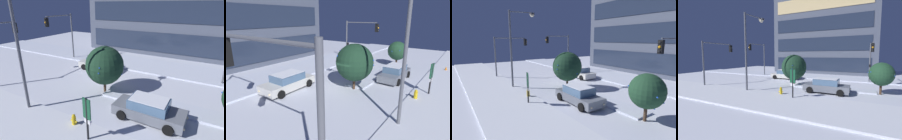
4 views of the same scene
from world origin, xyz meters
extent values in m
plane|color=silver|center=(0.00, 0.00, 0.00)|extent=(52.00, 52.00, 0.00)
cube|color=silver|center=(0.00, -7.64, 0.07)|extent=(52.00, 5.20, 0.14)
cube|color=silver|center=(0.00, 7.64, 0.07)|extent=(52.00, 5.20, 0.14)
cube|color=silver|center=(5.20, -0.59, 0.07)|extent=(9.00, 1.80, 0.14)
cube|color=#232D42|center=(0.30, 12.34, 2.04)|extent=(19.14, 0.10, 2.71)
cube|color=#232D42|center=(0.30, 12.34, 6.11)|extent=(19.14, 0.10, 2.71)
cube|color=slate|center=(4.99, -2.72, 0.53)|extent=(4.54, 1.83, 0.66)
cube|color=slate|center=(4.99, -2.72, 1.14)|extent=(2.45, 1.63, 0.60)
cube|color=white|center=(4.99, -2.72, 1.47)|extent=(2.27, 1.52, 0.04)
sphere|color=#F9E5B2|center=(7.28, -2.13, 0.50)|extent=(0.16, 0.16, 0.16)
sphere|color=#F9E5B2|center=(7.27, -3.35, 0.50)|extent=(0.16, 0.16, 0.16)
cylinder|color=black|center=(6.49, -1.84, 0.33)|extent=(0.66, 0.23, 0.66)
cylinder|color=black|center=(6.48, -3.63, 0.33)|extent=(0.66, 0.23, 0.66)
cylinder|color=black|center=(3.51, -1.81, 0.33)|extent=(0.66, 0.23, 0.66)
cylinder|color=black|center=(3.50, -3.60, 0.33)|extent=(0.66, 0.23, 0.66)
cube|color=silver|center=(-2.96, 3.73, 0.53)|extent=(4.69, 2.01, 0.66)
cube|color=slate|center=(-2.96, 3.73, 1.14)|extent=(2.55, 1.76, 0.60)
cube|color=white|center=(-2.96, 3.73, 1.47)|extent=(2.36, 1.65, 0.04)
sphere|color=#F9E5B2|center=(-5.29, 3.03, 0.50)|extent=(0.16, 0.16, 0.16)
sphere|color=#F9E5B2|center=(-5.32, 4.32, 0.50)|extent=(0.16, 0.16, 0.16)
cylinder|color=black|center=(-4.47, 2.75, 0.33)|extent=(0.67, 0.24, 0.66)
cylinder|color=black|center=(-4.52, 4.64, 0.33)|extent=(0.67, 0.24, 0.66)
cylinder|color=black|center=(-1.40, 2.83, 0.33)|extent=(0.67, 0.24, 0.66)
cylinder|color=black|center=(-1.45, 4.72, 0.33)|extent=(0.67, 0.24, 0.66)
cube|color=black|center=(-9.57, -1.43, 4.83)|extent=(0.32, 0.36, 1.00)
sphere|color=black|center=(-9.57, -1.24, 5.15)|extent=(0.20, 0.20, 0.20)
sphere|color=orange|center=(-9.57, -1.24, 4.83)|extent=(0.20, 0.20, 0.20)
sphere|color=black|center=(-9.57, -1.24, 4.51)|extent=(0.20, 0.20, 0.20)
cylinder|color=#565960|center=(-8.65, 5.84, 2.98)|extent=(0.18, 0.18, 5.97)
cylinder|color=#565960|center=(-8.65, 3.83, 5.77)|extent=(0.12, 4.02, 0.12)
cube|color=black|center=(-8.65, 1.83, 5.17)|extent=(0.32, 0.36, 1.00)
sphere|color=black|center=(-8.65, 1.64, 5.49)|extent=(0.20, 0.20, 0.20)
sphere|color=orange|center=(-8.65, 1.64, 5.17)|extent=(0.20, 0.20, 0.20)
sphere|color=black|center=(-8.65, 1.64, 4.85)|extent=(0.20, 0.20, 0.20)
cylinder|color=#565960|center=(-2.84, -5.72, 4.12)|extent=(0.20, 0.20, 8.25)
cylinder|color=gold|center=(1.29, -5.64, 0.33)|extent=(0.26, 0.26, 0.65)
sphere|color=gold|center=(1.29, -5.64, 0.72)|extent=(0.22, 0.22, 0.22)
cylinder|color=gold|center=(1.11, -5.64, 0.36)|extent=(0.12, 0.10, 0.10)
cylinder|color=gold|center=(1.47, -5.64, 0.36)|extent=(0.12, 0.10, 0.10)
cylinder|color=black|center=(2.82, -6.27, 1.31)|extent=(0.12, 0.12, 2.62)
cube|color=#144C2D|center=(2.82, -6.27, 2.04)|extent=(0.55, 0.17, 1.16)
cube|color=white|center=(2.82, -6.27, 1.28)|extent=(0.44, 0.14, 0.24)
sphere|color=blue|center=(8.86, -0.89, 2.10)|extent=(0.10, 0.10, 0.10)
cylinder|color=#473323|center=(0.49, -0.74, 0.51)|extent=(0.22, 0.22, 1.02)
sphere|color=#193823|center=(0.49, -0.74, 2.37)|extent=(3.16, 3.16, 3.16)
sphere|color=blue|center=(1.96, -0.52, 1.78)|extent=(0.10, 0.10, 0.10)
sphere|color=blue|center=(-0.60, 0.26, 2.98)|extent=(0.10, 0.10, 0.10)
sphere|color=blue|center=(0.18, 0.54, 3.27)|extent=(0.10, 0.10, 0.10)
sphere|color=blue|center=(0.54, 0.03, 0.97)|extent=(0.10, 0.10, 0.10)
sphere|color=blue|center=(0.91, -2.27, 2.27)|extent=(0.10, 0.10, 0.10)
sphere|color=blue|center=(1.29, -0.03, 1.18)|extent=(0.10, 0.10, 0.10)
sphere|color=blue|center=(1.24, 0.48, 3.07)|extent=(0.10, 0.10, 0.10)
sphere|color=blue|center=(0.96, -2.23, 2.68)|extent=(0.10, 0.10, 0.10)
camera|label=1|loc=(7.83, -12.50, 7.06)|focal=28.75mm
camera|label=2|loc=(-12.35, -8.35, 6.02)|focal=29.37mm
camera|label=3|loc=(16.08, -11.63, 5.28)|focal=28.52mm
camera|label=4|loc=(8.14, -18.04, 3.85)|focal=24.06mm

